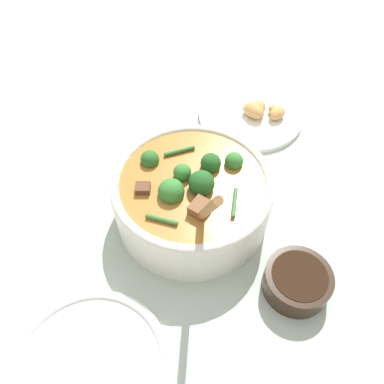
{
  "coord_description": "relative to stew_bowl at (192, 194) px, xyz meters",
  "views": [
    {
      "loc": [
        -0.18,
        -0.35,
        0.56
      ],
      "look_at": [
        0.0,
        0.0,
        0.06
      ],
      "focal_mm": 35.0,
      "sensor_mm": 36.0,
      "label": 1
    }
  ],
  "objects": [
    {
      "name": "ground_plane",
      "position": [
        0.0,
        0.0,
        -0.06
      ],
      "size": [
        4.0,
        4.0,
        0.0
      ],
      "primitive_type": "plane",
      "color": "#ADBCAD"
    },
    {
      "name": "food_plate",
      "position": [
        0.24,
        0.17,
        -0.05
      ],
      "size": [
        0.23,
        0.23,
        0.04
      ],
      "color": "white",
      "rests_on": "ground_plane"
    },
    {
      "name": "condiment_bowl",
      "position": [
        0.08,
        -0.2,
        -0.03
      ],
      "size": [
        0.1,
        0.1,
        0.04
      ],
      "color": "black",
      "rests_on": "ground_plane"
    },
    {
      "name": "empty_plate",
      "position": [
        -0.25,
        -0.17,
        -0.05
      ],
      "size": [
        0.23,
        0.23,
        0.02
      ],
      "color": "white",
      "rests_on": "ground_plane"
    },
    {
      "name": "stew_bowl",
      "position": [
        0.0,
        0.0,
        0.0
      ],
      "size": [
        0.27,
        0.28,
        0.24
      ],
      "color": "white",
      "rests_on": "ground_plane"
    }
  ]
}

